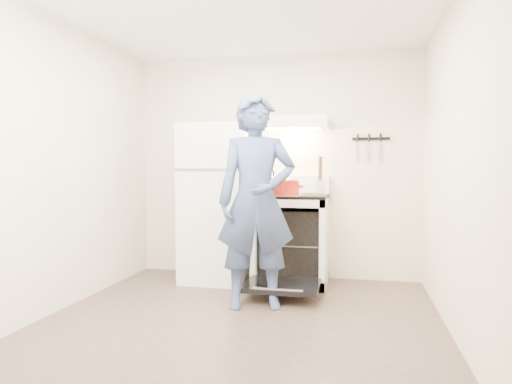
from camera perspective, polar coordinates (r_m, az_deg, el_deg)
floor at (r=3.65m, az=-2.74°, el=-16.72°), size 3.60×3.60×0.00m
back_wall at (r=5.20m, az=2.45°, el=3.20°), size 3.20×0.02×2.50m
refrigerator at (r=5.01m, az=-4.82°, el=-1.38°), size 0.70×0.70×1.70m
stove_body at (r=4.90m, az=4.43°, el=-6.07°), size 0.76×0.65×0.92m
cooktop at (r=4.85m, az=4.45°, el=-0.52°), size 0.76×0.65×0.03m
backsplash at (r=5.12m, az=4.90°, el=0.96°), size 0.76×0.07×0.20m
oven_door at (r=4.39m, az=3.30°, el=-11.60°), size 0.70×0.54×0.04m
oven_rack at (r=4.90m, az=4.42°, el=-6.30°), size 0.60×0.52×0.01m
range_hood at (r=4.94m, az=4.61°, el=8.55°), size 0.76×0.50×0.12m
knife_strip at (r=5.11m, az=14.17°, el=6.48°), size 0.40×0.02×0.03m
pizza_stone at (r=4.88m, az=3.24°, el=-6.18°), size 0.35×0.35×0.02m
tea_kettle at (r=5.01m, az=1.58°, el=1.41°), size 0.23×0.19×0.29m
utensil_jar at (r=4.60m, az=8.04°, el=0.64°), size 0.10×0.10×0.13m
person at (r=4.00m, az=0.06°, el=-1.18°), size 0.78×0.62×1.88m
dutch_oven at (r=4.22m, az=3.59°, el=0.44°), size 0.34×0.27×0.23m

